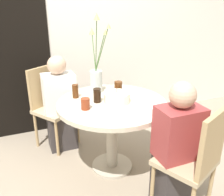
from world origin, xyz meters
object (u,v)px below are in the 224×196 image
at_px(drink_glass_0, 75,91).
at_px(person_guest, 60,107).
at_px(chair_left_flank, 50,102).
at_px(chair_right_flank, 196,157).
at_px(side_plate, 148,106).
at_px(drink_glass_1, 118,88).
at_px(birthday_cake, 117,97).
at_px(person_woman, 176,151).
at_px(drink_glass_3, 97,95).
at_px(flower_vase, 96,74).
at_px(drink_glass_2, 85,104).

relative_size(drink_glass_0, person_guest, 0.12).
relative_size(chair_left_flank, chair_right_flank, 1.00).
bearing_deg(person_guest, side_plate, -50.56).
distance_m(chair_right_flank, drink_glass_1, 1.00).
xyz_separation_m(drink_glass_0, person_guest, (-0.10, 0.34, -0.29)).
xyz_separation_m(chair_left_flank, birthday_cake, (0.52, -0.74, 0.25)).
bearing_deg(person_woman, person_guest, 119.21).
bearing_deg(birthday_cake, chair_left_flank, 125.12).
height_order(chair_left_flank, drink_glass_3, chair_left_flank).
relative_size(chair_right_flank, birthday_cake, 3.83).
xyz_separation_m(flower_vase, side_plate, (0.31, -0.52, -0.19)).
bearing_deg(flower_vase, person_woman, -70.37).
bearing_deg(side_plate, drink_glass_3, 145.92).
distance_m(drink_glass_1, person_woman, 0.86).
height_order(side_plate, drink_glass_2, drink_glass_2).
bearing_deg(person_woman, drink_glass_3, 121.33).
xyz_separation_m(chair_left_flank, drink_glass_2, (0.20, -0.78, 0.25)).
xyz_separation_m(flower_vase, person_guest, (-0.34, 0.27, -0.42)).
height_order(birthday_cake, drink_glass_1, birthday_cake).
distance_m(drink_glass_2, person_woman, 0.85).
distance_m(flower_vase, drink_glass_2, 0.46).
relative_size(chair_right_flank, person_woman, 0.85).
bearing_deg(side_plate, drink_glass_0, 140.69).
distance_m(flower_vase, side_plate, 0.64).
bearing_deg(drink_glass_1, birthday_cake, -117.11).
relative_size(chair_right_flank, drink_glass_2, 9.22).
distance_m(flower_vase, drink_glass_1, 0.27).
bearing_deg(drink_glass_0, side_plate, -39.31).
height_order(person_guest, person_woman, same).
relative_size(flower_vase, person_guest, 0.72).
xyz_separation_m(chair_right_flank, person_woman, (-0.07, 0.14, -0.02)).
bearing_deg(drink_glass_1, side_plate, -69.98).
bearing_deg(chair_right_flank, drink_glass_3, -84.45).
height_order(drink_glass_1, drink_glass_3, drink_glass_1).
height_order(drink_glass_1, drink_glass_2, drink_glass_1).
bearing_deg(drink_glass_0, drink_glass_1, -11.38).
relative_size(chair_left_flank, flower_vase, 1.18).
height_order(chair_right_flank, drink_glass_3, chair_right_flank).
relative_size(chair_left_flank, drink_glass_2, 9.22).
bearing_deg(chair_right_flank, person_woman, -90.00).
bearing_deg(person_woman, side_plate, 93.76).
bearing_deg(drink_glass_0, birthday_cake, -38.53).
relative_size(side_plate, person_guest, 0.17).
relative_size(drink_glass_0, drink_glass_3, 1.00).
height_order(chair_left_flank, person_woman, person_woman).
xyz_separation_m(side_plate, drink_glass_2, (-0.54, 0.15, 0.05)).
relative_size(side_plate, drink_glass_2, 1.80).
height_order(chair_right_flank, drink_glass_2, chair_right_flank).
bearing_deg(birthday_cake, drink_glass_3, 156.13).
bearing_deg(drink_glass_3, chair_left_flank, 117.88).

